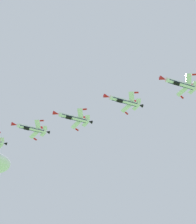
{
  "coord_description": "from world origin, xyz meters",
  "views": [
    {
      "loc": [
        5.88,
        -7.69,
        1.93
      ],
      "look_at": [
        21.25,
        108.58,
        97.03
      ],
      "focal_mm": 64.08,
      "sensor_mm": 36.0,
      "label": 1
    }
  ],
  "objects": [
    {
      "name": "fighter_jet_left_outer",
      "position": [
        30.31,
        103.25,
        99.03
      ],
      "size": [
        15.77,
        9.87,
        4.86
      ],
      "rotation": [
        0.0,
        0.35,
        1.82
      ],
      "color": "white"
    },
    {
      "name": "fighter_jet_right_wing",
      "position": [
        12.21,
        113.14,
        96.96
      ],
      "size": [
        15.77,
        9.68,
        5.07
      ],
      "rotation": [
        0.0,
        0.41,
        1.82
      ],
      "color": "white"
    },
    {
      "name": "fighter_jet_right_outer",
      "position": [
        47.99,
        90.21,
        97.91
      ],
      "size": [
        15.77,
        9.83,
        4.91
      ],
      "rotation": [
        0.0,
        0.37,
        1.82
      ],
      "color": "white"
    },
    {
      "name": "fighter_jet_left_wing",
      "position": [
        -4.04,
        124.59,
        98.74
      ],
      "size": [
        15.77,
        9.82,
        4.93
      ],
      "rotation": [
        0.0,
        0.37,
        1.82
      ],
      "color": "white"
    }
  ]
}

